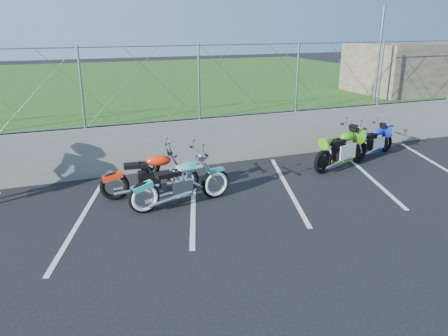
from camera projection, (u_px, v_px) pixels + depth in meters
name	position (u px, v px, depth m)	size (l,w,h in m)	color
ground	(208.00, 219.00, 8.90)	(90.00, 90.00, 0.00)	black
retaining_wall	(165.00, 146.00, 11.78)	(30.00, 0.22, 1.30)	slate
grass_field	(113.00, 93.00, 20.62)	(30.00, 20.00, 1.30)	#224F15
stone_building	(419.00, 67.00, 16.69)	(5.00, 3.00, 1.80)	brown
chain_link_fence	(162.00, 84.00, 11.26)	(28.00, 0.03, 2.00)	gray
sign_pole	(379.00, 56.00, 13.95)	(0.08, 0.08, 3.00)	gray
parking_lines	(242.00, 194.00, 10.19)	(18.29, 4.31, 0.01)	silver
cruiser_turquoise	(182.00, 184.00, 9.45)	(2.37, 0.75, 1.18)	black
naked_orange	(151.00, 177.00, 9.90)	(2.25, 0.76, 1.12)	black
sportbike_green	(343.00, 151.00, 11.90)	(2.13, 0.85, 1.13)	black
sportbike_blue	(375.00, 142.00, 13.06)	(1.76, 0.68, 0.93)	black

